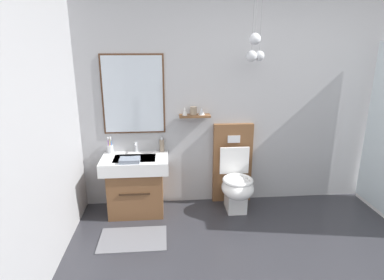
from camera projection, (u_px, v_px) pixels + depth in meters
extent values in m
cube|color=#A8A8AA|center=(272.00, 100.00, 3.89)|extent=(4.81, 0.12, 2.52)
cube|color=#4C301E|center=(133.00, 95.00, 3.66)|extent=(0.71, 0.02, 0.91)
cube|color=silver|center=(133.00, 95.00, 3.65)|extent=(0.67, 0.01, 0.87)
cube|color=brown|center=(195.00, 116.00, 3.72)|extent=(0.36, 0.14, 0.02)
cone|color=white|center=(185.00, 111.00, 3.68)|extent=(0.06, 0.06, 0.09)
cylinder|color=gray|center=(193.00, 111.00, 3.72)|extent=(0.08, 0.08, 0.09)
cone|color=silver|center=(202.00, 111.00, 3.71)|extent=(0.07, 0.07, 0.08)
cylinder|color=gray|center=(261.00, 17.00, 3.36)|extent=(0.01, 0.01, 0.68)
sphere|color=silver|center=(259.00, 56.00, 3.47)|extent=(0.11, 0.11, 0.11)
cylinder|color=gray|center=(257.00, 6.00, 3.07)|extent=(0.01, 0.01, 0.51)
sphere|color=silver|center=(255.00, 39.00, 3.15)|extent=(0.12, 0.12, 0.12)
cylinder|color=gray|center=(254.00, 17.00, 3.32)|extent=(0.01, 0.01, 0.68)
sphere|color=silver|center=(251.00, 56.00, 3.43)|extent=(0.12, 0.12, 0.12)
cube|color=slate|center=(133.00, 239.00, 3.28)|extent=(0.68, 0.44, 0.01)
cube|color=brown|center=(137.00, 190.00, 3.78)|extent=(0.62, 0.47, 0.54)
cube|color=#342214|center=(135.00, 194.00, 3.53)|extent=(0.34, 0.01, 0.02)
cube|color=white|center=(135.00, 163.00, 3.68)|extent=(0.76, 0.51, 0.14)
cube|color=silver|center=(135.00, 159.00, 3.64)|extent=(0.47, 0.28, 0.03)
cylinder|color=silver|center=(136.00, 147.00, 3.84)|extent=(0.03, 0.03, 0.11)
cylinder|color=silver|center=(135.00, 145.00, 3.78)|extent=(0.02, 0.11, 0.02)
cube|color=brown|center=(232.00, 163.00, 4.00)|extent=(0.48, 0.10, 1.00)
cube|color=silver|center=(234.00, 139.00, 3.85)|extent=(0.15, 0.01, 0.09)
cube|color=white|center=(236.00, 196.00, 3.84)|extent=(0.22, 0.30, 0.34)
ellipsoid|color=white|center=(238.00, 188.00, 3.72)|extent=(0.37, 0.46, 0.24)
torus|color=white|center=(238.00, 180.00, 3.69)|extent=(0.35, 0.35, 0.04)
cube|color=white|center=(234.00, 160.00, 3.86)|extent=(0.35, 0.03, 0.33)
cylinder|color=silver|center=(110.00, 149.00, 3.79)|extent=(0.07, 0.07, 0.09)
cylinder|color=#2D84DB|center=(112.00, 145.00, 3.77)|extent=(0.03, 0.03, 0.16)
cube|color=white|center=(110.00, 138.00, 3.76)|extent=(0.02, 0.02, 0.03)
cylinder|color=purple|center=(111.00, 145.00, 3.79)|extent=(0.02, 0.01, 0.15)
cube|color=white|center=(111.00, 139.00, 3.77)|extent=(0.01, 0.02, 0.03)
cylinder|color=purple|center=(108.00, 145.00, 3.77)|extent=(0.01, 0.03, 0.16)
cube|color=white|center=(108.00, 138.00, 3.74)|extent=(0.01, 0.02, 0.03)
cylinder|color=yellow|center=(110.00, 145.00, 3.76)|extent=(0.03, 0.01, 0.17)
cube|color=white|center=(110.00, 138.00, 3.74)|extent=(0.02, 0.02, 0.03)
cylinder|color=gray|center=(162.00, 146.00, 3.84)|extent=(0.06, 0.06, 0.14)
cylinder|color=silver|center=(162.00, 138.00, 3.82)|extent=(0.02, 0.02, 0.04)
cube|color=gray|center=(130.00, 160.00, 3.51)|extent=(0.22, 0.16, 0.04)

